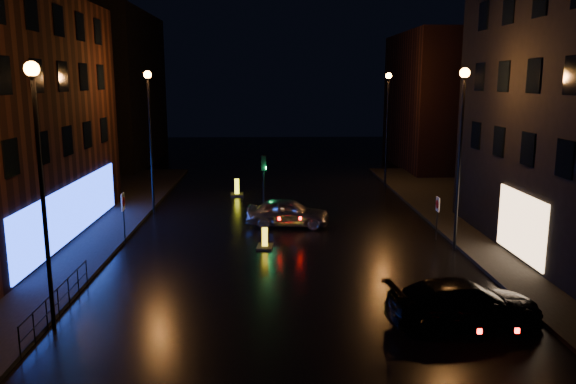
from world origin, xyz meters
The scene contains 17 objects.
ground centered at (0.00, 0.00, 0.00)m, with size 120.00×120.00×0.00m, color black.
pavement_left centered at (-14.00, 8.00, 0.07)m, with size 12.00×44.00×0.15m, color black.
pavement_right centered at (14.00, 8.00, 0.07)m, with size 12.00×44.00×0.15m, color black.
building_far_left centered at (-16.00, 35.00, 7.00)m, with size 8.00×16.00×14.00m, color black.
building_far_right centered at (15.00, 32.00, 6.00)m, with size 8.00×14.00×12.00m, color black.
street_lamp_lnear centered at (-7.80, -2.00, 5.56)m, with size 0.44×0.44×8.37m.
street_lamp_lfar centered at (-7.80, 14.00, 5.56)m, with size 0.44×0.44×8.37m.
street_lamp_rnear centered at (7.80, 6.00, 5.56)m, with size 0.44×0.44×8.37m.
street_lamp_rfar centered at (7.80, 22.00, 5.56)m, with size 0.44×0.44×8.37m.
traffic_signal centered at (-1.20, 14.00, 0.50)m, with size 1.40×2.40×3.45m.
guard_railing centered at (-8.00, -1.00, 0.74)m, with size 0.05×6.04×1.00m.
silver_hatchback centered at (0.14, 10.69, 0.77)m, with size 1.81×4.49×1.53m, color #919498.
dark_sedan centered at (5.41, -2.14, 0.74)m, with size 2.07×5.09×1.48m, color black.
bollard_near centered at (-1.10, 6.66, 0.21)m, with size 0.85×1.18×0.97m.
bollard_far centered at (-3.11, 19.17, 0.25)m, with size 0.94×1.36×1.15m.
road_sign_left centered at (-7.90, 7.51, 1.89)m, with size 0.10×0.61×2.52m.
road_sign_right centered at (7.44, 7.73, 1.63)m, with size 0.07×0.53×2.18m.
Camera 1 is at (-0.87, -19.02, 7.81)m, focal length 35.00 mm.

